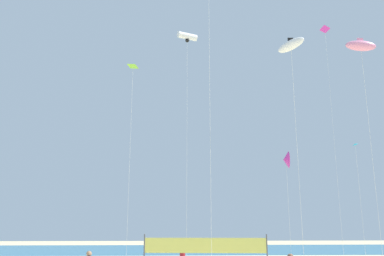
% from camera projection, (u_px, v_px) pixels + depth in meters
% --- Properties ---
extents(ocean_band, '(120.00, 20.00, 0.01)m').
position_uv_depth(ocean_band, '(191.00, 249.00, 48.85)').
color(ocean_band, teal).
rests_on(ocean_band, ground).
extents(beachgoer_maroon_shirt, '(0.39, 0.39, 1.71)m').
position_uv_depth(beachgoer_maroon_shirt, '(182.00, 254.00, 28.75)').
color(beachgoer_maroon_shirt, '#EA7260').
rests_on(beachgoer_maroon_shirt, ground).
extents(volleyball_net, '(7.54, 0.77, 2.40)m').
position_uv_depth(volleyball_net, '(205.00, 247.00, 24.62)').
color(volleyball_net, '#4C4C51').
rests_on(volleyball_net, ground).
extents(kite_white_inflatable, '(1.42, 1.34, 11.92)m').
position_uv_depth(kite_white_inflatable, '(291.00, 46.00, 19.74)').
color(kite_white_inflatable, silver).
rests_on(kite_white_inflatable, ground).
extents(kite_magenta_diamond, '(0.90, 0.90, 20.27)m').
position_uv_depth(kite_magenta_diamond, '(325.00, 32.00, 36.06)').
color(kite_magenta_diamond, silver).
rests_on(kite_magenta_diamond, ground).
extents(kite_lime_diamond, '(0.87, 0.86, 13.75)m').
position_uv_depth(kite_lime_diamond, '(133.00, 68.00, 27.64)').
color(kite_lime_diamond, silver).
rests_on(kite_lime_diamond, ground).
extents(kite_magenta_delta, '(0.52, 1.19, 7.87)m').
position_uv_depth(kite_magenta_delta, '(286.00, 160.00, 27.63)').
color(kite_magenta_delta, silver).
rests_on(kite_magenta_delta, ground).
extents(kite_white_tube, '(1.58, 1.03, 17.08)m').
position_uv_depth(kite_white_tube, '(187.00, 37.00, 30.49)').
color(kite_white_tube, silver).
rests_on(kite_white_tube, ground).
extents(kite_pink_inflatable, '(1.63, 0.68, 12.39)m').
position_uv_depth(kite_pink_inflatable, '(361.00, 46.00, 20.79)').
color(kite_pink_inflatable, silver).
rests_on(kite_pink_inflatable, ground).
extents(kite_cyan_diamond, '(0.45, 0.45, 8.38)m').
position_uv_depth(kite_cyan_diamond, '(355.00, 149.00, 27.27)').
color(kite_cyan_diamond, silver).
rests_on(kite_cyan_diamond, ground).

